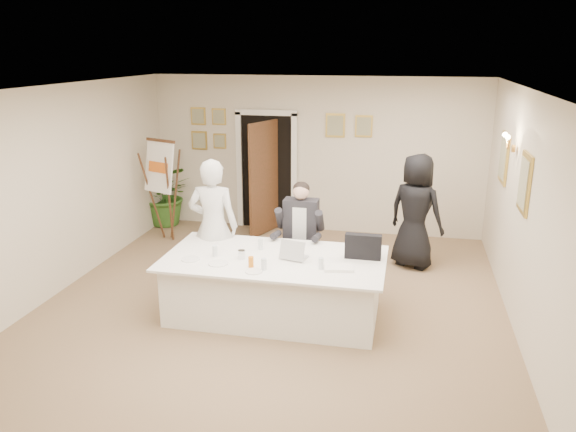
# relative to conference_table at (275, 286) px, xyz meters

# --- Properties ---
(floor) EXTENTS (7.00, 7.00, 0.00)m
(floor) POSITION_rel_conference_table_xyz_m (-0.09, 0.08, -0.39)
(floor) COLOR #7A6145
(floor) RESTS_ON ground
(ceiling) EXTENTS (6.00, 7.00, 0.02)m
(ceiling) POSITION_rel_conference_table_xyz_m (-0.09, 0.08, 2.41)
(ceiling) COLOR white
(ceiling) RESTS_ON wall_back
(wall_back) EXTENTS (6.00, 0.10, 2.80)m
(wall_back) POSITION_rel_conference_table_xyz_m (-0.09, 3.58, 1.01)
(wall_back) COLOR beige
(wall_back) RESTS_ON floor
(wall_front) EXTENTS (6.00, 0.10, 2.80)m
(wall_front) POSITION_rel_conference_table_xyz_m (-0.09, -3.42, 1.01)
(wall_front) COLOR beige
(wall_front) RESTS_ON floor
(wall_left) EXTENTS (0.10, 7.00, 2.80)m
(wall_left) POSITION_rel_conference_table_xyz_m (-3.09, 0.08, 1.01)
(wall_left) COLOR beige
(wall_left) RESTS_ON floor
(wall_right) EXTENTS (0.10, 7.00, 2.80)m
(wall_right) POSITION_rel_conference_table_xyz_m (2.91, 0.08, 1.01)
(wall_right) COLOR beige
(wall_right) RESTS_ON floor
(doorway) EXTENTS (1.14, 0.86, 2.20)m
(doorway) POSITION_rel_conference_table_xyz_m (-0.98, 3.40, 0.65)
(doorway) COLOR black
(doorway) RESTS_ON floor
(pictures_back_wall) EXTENTS (3.40, 0.06, 0.80)m
(pictures_back_wall) POSITION_rel_conference_table_xyz_m (-0.89, 3.55, 1.46)
(pictures_back_wall) COLOR gold
(pictures_back_wall) RESTS_ON wall_back
(pictures_right_wall) EXTENTS (0.06, 2.20, 0.80)m
(pictures_right_wall) POSITION_rel_conference_table_xyz_m (2.88, 1.28, 1.36)
(pictures_right_wall) COLOR gold
(pictures_right_wall) RESTS_ON wall_right
(wall_sconce) EXTENTS (0.20, 0.30, 0.24)m
(wall_sconce) POSITION_rel_conference_table_xyz_m (2.81, 1.28, 1.71)
(wall_sconce) COLOR #B7843A
(wall_sconce) RESTS_ON wall_right
(conference_table) EXTENTS (2.73, 1.45, 0.78)m
(conference_table) POSITION_rel_conference_table_xyz_m (0.00, 0.00, 0.00)
(conference_table) COLOR white
(conference_table) RESTS_ON floor
(seated_man) EXTENTS (0.78, 0.82, 1.52)m
(seated_man) POSITION_rel_conference_table_xyz_m (0.13, 1.02, 0.36)
(seated_man) COLOR black
(seated_man) RESTS_ON floor
(flip_chart) EXTENTS (0.63, 0.49, 1.75)m
(flip_chart) POSITION_rel_conference_table_xyz_m (-2.53, 2.43, 0.42)
(flip_chart) COLOR #372611
(flip_chart) RESTS_ON floor
(standing_man) EXTENTS (0.71, 0.50, 1.86)m
(standing_man) POSITION_rel_conference_table_xyz_m (-0.99, 0.58, 0.54)
(standing_man) COLOR silver
(standing_man) RESTS_ON floor
(standing_woman) EXTENTS (1.03, 0.90, 1.77)m
(standing_woman) POSITION_rel_conference_table_xyz_m (1.71, 2.08, 0.49)
(standing_woman) COLOR black
(standing_woman) RESTS_ON floor
(potted_palm) EXTENTS (1.20, 1.08, 1.20)m
(potted_palm) POSITION_rel_conference_table_xyz_m (-2.89, 3.28, 0.21)
(potted_palm) COLOR #305F1F
(potted_palm) RESTS_ON floor
(laptop) EXTENTS (0.39, 0.41, 0.28)m
(laptop) POSITION_rel_conference_table_xyz_m (0.24, 0.04, 0.52)
(laptop) COLOR #B7BABC
(laptop) RESTS_ON conference_table
(laptop_bag) EXTENTS (0.44, 0.12, 0.31)m
(laptop_bag) POSITION_rel_conference_table_xyz_m (1.07, 0.20, 0.54)
(laptop_bag) COLOR black
(laptop_bag) RESTS_ON conference_table
(paper_stack) EXTENTS (0.37, 0.29, 0.03)m
(paper_stack) POSITION_rel_conference_table_xyz_m (0.82, -0.21, 0.40)
(paper_stack) COLOR white
(paper_stack) RESTS_ON conference_table
(plate_left) EXTENTS (0.29, 0.29, 0.01)m
(plate_left) POSITION_rel_conference_table_xyz_m (-0.98, -0.30, 0.39)
(plate_left) COLOR white
(plate_left) RESTS_ON conference_table
(plate_mid) EXTENTS (0.25, 0.25, 0.01)m
(plate_mid) POSITION_rel_conference_table_xyz_m (-0.61, -0.36, 0.39)
(plate_mid) COLOR white
(plate_mid) RESTS_ON conference_table
(plate_near) EXTENTS (0.22, 0.22, 0.01)m
(plate_near) POSITION_rel_conference_table_xyz_m (-0.12, -0.51, 0.39)
(plate_near) COLOR white
(plate_near) RESTS_ON conference_table
(glass_a) EXTENTS (0.08, 0.08, 0.14)m
(glass_a) POSITION_rel_conference_table_xyz_m (-0.73, -0.12, 0.45)
(glass_a) COLOR silver
(glass_a) RESTS_ON conference_table
(glass_b) EXTENTS (0.08, 0.08, 0.14)m
(glass_b) POSITION_rel_conference_table_xyz_m (-0.03, -0.42, 0.45)
(glass_b) COLOR silver
(glass_b) RESTS_ON conference_table
(glass_c) EXTENTS (0.07, 0.07, 0.14)m
(glass_c) POSITION_rel_conference_table_xyz_m (0.62, -0.25, 0.45)
(glass_c) COLOR silver
(glass_c) RESTS_ON conference_table
(glass_d) EXTENTS (0.07, 0.07, 0.14)m
(glass_d) POSITION_rel_conference_table_xyz_m (-0.24, 0.24, 0.45)
(glass_d) COLOR silver
(glass_d) RESTS_ON conference_table
(oj_glass) EXTENTS (0.07, 0.07, 0.13)m
(oj_glass) POSITION_rel_conference_table_xyz_m (-0.19, -0.37, 0.45)
(oj_glass) COLOR orange
(oj_glass) RESTS_ON conference_table
(steel_jug) EXTENTS (0.11, 0.11, 0.11)m
(steel_jug) POSITION_rel_conference_table_xyz_m (-0.38, -0.13, 0.44)
(steel_jug) COLOR silver
(steel_jug) RESTS_ON conference_table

